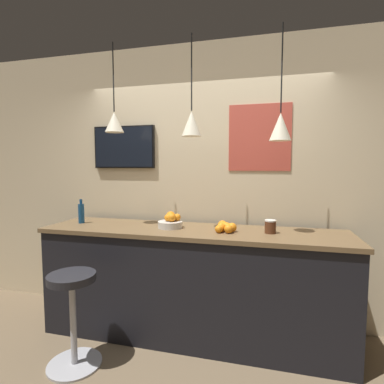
{
  "coord_description": "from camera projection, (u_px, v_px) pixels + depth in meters",
  "views": [
    {
      "loc": [
        0.69,
        -1.91,
        1.63
      ],
      "look_at": [
        0.0,
        0.76,
        1.39
      ],
      "focal_mm": 28.0,
      "sensor_mm": 36.0,
      "label": 1
    }
  ],
  "objects": [
    {
      "name": "back_wall",
      "position": [
        202.0,
        183.0,
        3.2
      ],
      "size": [
        8.0,
        0.06,
        2.9
      ],
      "color": "beige",
      "rests_on": "ground_plane"
    },
    {
      "name": "service_counter",
      "position": [
        192.0,
        283.0,
        2.84
      ],
      "size": [
        2.85,
        0.68,
        1.04
      ],
      "color": "black",
      "rests_on": "ground_plane"
    },
    {
      "name": "bar_stool",
      "position": [
        73.0,
        305.0,
        2.41
      ],
      "size": [
        0.43,
        0.43,
        0.77
      ],
      "color": "#B7B7BC",
      "rests_on": "ground_plane"
    },
    {
      "name": "fruit_bowl",
      "position": [
        171.0,
        222.0,
        2.87
      ],
      "size": [
        0.23,
        0.23,
        0.15
      ],
      "color": "beige",
      "rests_on": "service_counter"
    },
    {
      "name": "orange_pile",
      "position": [
        225.0,
        227.0,
        2.71
      ],
      "size": [
        0.18,
        0.22,
        0.09
      ],
      "color": "orange",
      "rests_on": "service_counter"
    },
    {
      "name": "juice_bottle",
      "position": [
        81.0,
        213.0,
        3.1
      ],
      "size": [
        0.06,
        0.06,
        0.25
      ],
      "color": "navy",
      "rests_on": "service_counter"
    },
    {
      "name": "spread_jar",
      "position": [
        270.0,
        227.0,
        2.63
      ],
      "size": [
        0.1,
        0.1,
        0.12
      ],
      "color": "#562D19",
      "rests_on": "service_counter"
    },
    {
      "name": "pendant_lamp_left",
      "position": [
        114.0,
        122.0,
        2.89
      ],
      "size": [
        0.18,
        0.18,
        0.85
      ],
      "color": "black"
    },
    {
      "name": "pendant_lamp_middle",
      "position": [
        192.0,
        123.0,
        2.7
      ],
      "size": [
        0.18,
        0.18,
        0.9
      ],
      "color": "black"
    },
    {
      "name": "pendant_lamp_right",
      "position": [
        280.0,
        126.0,
        2.51
      ],
      "size": [
        0.18,
        0.18,
        0.96
      ],
      "color": "black"
    },
    {
      "name": "mounted_tv",
      "position": [
        124.0,
        147.0,
        3.33
      ],
      "size": [
        0.72,
        0.04,
        0.47
      ],
      "color": "black"
    },
    {
      "name": "wall_poster",
      "position": [
        259.0,
        138.0,
        2.98
      ],
      "size": [
        0.61,
        0.01,
        0.66
      ],
      "color": "#C64C3D"
    }
  ]
}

